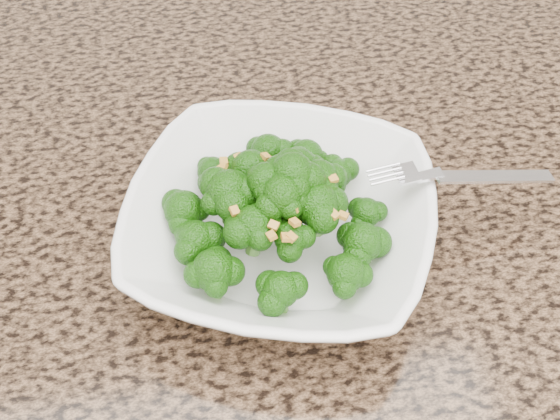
{
  "coord_description": "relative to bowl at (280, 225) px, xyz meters",
  "views": [
    {
      "loc": [
        -0.03,
        -0.03,
        1.37
      ],
      "look_at": [
        0.03,
        0.35,
        0.95
      ],
      "focal_mm": 45.0,
      "sensor_mm": 36.0,
      "label": 1
    }
  ],
  "objects": [
    {
      "name": "granite_counter",
      "position": [
        -0.03,
        -0.05,
        -0.05
      ],
      "size": [
        1.64,
        1.04,
        0.03
      ],
      "primitive_type": "cube",
      "color": "brown",
      "rests_on": "cabinet"
    },
    {
      "name": "fork",
      "position": [
        0.13,
        0.0,
        0.04
      ],
      "size": [
        0.18,
        0.04,
        0.01
      ],
      "primitive_type": null,
      "rotation": [
        0.0,
        0.0,
        0.07
      ],
      "color": "silver",
      "rests_on": "bowl"
    },
    {
      "name": "broccoli_pile",
      "position": [
        -0.0,
        0.0,
        0.06
      ],
      "size": [
        0.22,
        0.22,
        0.06
      ],
      "primitive_type": null,
      "color": "#185109",
      "rests_on": "bowl"
    },
    {
      "name": "bowl",
      "position": [
        0.0,
        0.0,
        0.0
      ],
      "size": [
        0.32,
        0.32,
        0.06
      ],
      "primitive_type": "imported",
      "rotation": [
        0.0,
        0.0,
        -0.35
      ],
      "color": "white",
      "rests_on": "granite_counter"
    },
    {
      "name": "garlic_topping",
      "position": [
        0.0,
        0.0,
        0.1
      ],
      "size": [
        0.13,
        0.13,
        0.01
      ],
      "primitive_type": null,
      "color": "gold",
      "rests_on": "broccoli_pile"
    }
  ]
}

